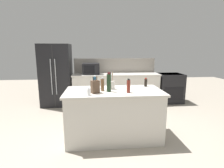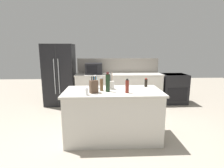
{
  "view_description": "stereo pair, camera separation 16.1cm",
  "coord_description": "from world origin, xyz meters",
  "px_view_note": "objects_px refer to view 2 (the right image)",
  "views": [
    {
      "loc": [
        -0.33,
        -3.11,
        1.68
      ],
      "look_at": [
        0.0,
        0.35,
        0.99
      ],
      "focal_mm": 28.0,
      "sensor_mm": 36.0,
      "label": 1
    },
    {
      "loc": [
        -0.16,
        -3.12,
        1.68
      ],
      "look_at": [
        0.0,
        0.35,
        0.99
      ],
      "focal_mm": 28.0,
      "sensor_mm": 36.0,
      "label": 2
    }
  ],
  "objects_px": {
    "wine_bottle": "(108,83)",
    "salt_shaker": "(87,92)",
    "dish_soap_bottle": "(95,82)",
    "vinegar_bottle": "(127,86)",
    "range_oven": "(173,88)",
    "microwave": "(94,69)",
    "pepper_grinder": "(102,84)",
    "utensil_crock": "(111,85)",
    "refrigerator": "(60,75)",
    "knife_block": "(94,86)",
    "soy_sauce_bottle": "(146,83)"
  },
  "relations": [
    {
      "from": "microwave",
      "to": "vinegar_bottle",
      "type": "height_order",
      "value": "microwave"
    },
    {
      "from": "pepper_grinder",
      "to": "vinegar_bottle",
      "type": "distance_m",
      "value": 0.48
    },
    {
      "from": "soy_sauce_bottle",
      "to": "range_oven",
      "type": "bearing_deg",
      "value": 54.49
    },
    {
      "from": "soy_sauce_bottle",
      "to": "vinegar_bottle",
      "type": "relative_size",
      "value": 0.71
    },
    {
      "from": "range_oven",
      "to": "dish_soap_bottle",
      "type": "distance_m",
      "value": 3.16
    },
    {
      "from": "microwave",
      "to": "dish_soap_bottle",
      "type": "bearing_deg",
      "value": -86.38
    },
    {
      "from": "refrigerator",
      "to": "vinegar_bottle",
      "type": "relative_size",
      "value": 7.5
    },
    {
      "from": "knife_block",
      "to": "dish_soap_bottle",
      "type": "bearing_deg",
      "value": 63.75
    },
    {
      "from": "knife_block",
      "to": "dish_soap_bottle",
      "type": "relative_size",
      "value": 1.15
    },
    {
      "from": "wine_bottle",
      "to": "salt_shaker",
      "type": "bearing_deg",
      "value": -145.4
    },
    {
      "from": "range_oven",
      "to": "soy_sauce_bottle",
      "type": "xyz_separation_m",
      "value": [
        -1.37,
        -1.92,
        0.56
      ]
    },
    {
      "from": "pepper_grinder",
      "to": "dish_soap_bottle",
      "type": "bearing_deg",
      "value": 120.54
    },
    {
      "from": "knife_block",
      "to": "soy_sauce_bottle",
      "type": "distance_m",
      "value": 1.12
    },
    {
      "from": "knife_block",
      "to": "wine_bottle",
      "type": "height_order",
      "value": "wine_bottle"
    },
    {
      "from": "range_oven",
      "to": "wine_bottle",
      "type": "height_order",
      "value": "wine_bottle"
    },
    {
      "from": "microwave",
      "to": "pepper_grinder",
      "type": "bearing_deg",
      "value": -83.35
    },
    {
      "from": "microwave",
      "to": "salt_shaker",
      "type": "xyz_separation_m",
      "value": [
        0.02,
        -2.53,
        -0.11
      ]
    },
    {
      "from": "microwave",
      "to": "dish_soap_bottle",
      "type": "xyz_separation_m",
      "value": [
        0.13,
        -1.99,
        -0.05
      ]
    },
    {
      "from": "refrigerator",
      "to": "utensil_crock",
      "type": "relative_size",
      "value": 5.74
    },
    {
      "from": "refrigerator",
      "to": "pepper_grinder",
      "type": "height_order",
      "value": "refrigerator"
    },
    {
      "from": "knife_block",
      "to": "wine_bottle",
      "type": "relative_size",
      "value": 0.83
    },
    {
      "from": "dish_soap_bottle",
      "to": "vinegar_bottle",
      "type": "xyz_separation_m",
      "value": [
        0.57,
        -0.4,
        -0.0
      ]
    },
    {
      "from": "microwave",
      "to": "dish_soap_bottle",
      "type": "distance_m",
      "value": 1.99
    },
    {
      "from": "utensil_crock",
      "to": "soy_sauce_bottle",
      "type": "distance_m",
      "value": 0.72
    },
    {
      "from": "range_oven",
      "to": "vinegar_bottle",
      "type": "relative_size",
      "value": 3.76
    },
    {
      "from": "refrigerator",
      "to": "wine_bottle",
      "type": "height_order",
      "value": "refrigerator"
    },
    {
      "from": "refrigerator",
      "to": "pepper_grinder",
      "type": "bearing_deg",
      "value": -60.1
    },
    {
      "from": "range_oven",
      "to": "soy_sauce_bottle",
      "type": "bearing_deg",
      "value": -125.51
    },
    {
      "from": "dish_soap_bottle",
      "to": "utensil_crock",
      "type": "bearing_deg",
      "value": -15.16
    },
    {
      "from": "knife_block",
      "to": "dish_soap_bottle",
      "type": "distance_m",
      "value": 0.38
    },
    {
      "from": "wine_bottle",
      "to": "vinegar_bottle",
      "type": "distance_m",
      "value": 0.35
    },
    {
      "from": "salt_shaker",
      "to": "pepper_grinder",
      "type": "bearing_deg",
      "value": 52.92
    },
    {
      "from": "utensil_crock",
      "to": "salt_shaker",
      "type": "xyz_separation_m",
      "value": [
        -0.42,
        -0.45,
        -0.02
      ]
    },
    {
      "from": "dish_soap_bottle",
      "to": "salt_shaker",
      "type": "bearing_deg",
      "value": -101.05
    },
    {
      "from": "microwave",
      "to": "knife_block",
      "type": "bearing_deg",
      "value": -86.95
    },
    {
      "from": "pepper_grinder",
      "to": "vinegar_bottle",
      "type": "height_order",
      "value": "same"
    },
    {
      "from": "dish_soap_bottle",
      "to": "salt_shaker",
      "type": "height_order",
      "value": "dish_soap_bottle"
    },
    {
      "from": "wine_bottle",
      "to": "pepper_grinder",
      "type": "relative_size",
      "value": 1.43
    },
    {
      "from": "utensil_crock",
      "to": "vinegar_bottle",
      "type": "height_order",
      "value": "utensil_crock"
    },
    {
      "from": "utensil_crock",
      "to": "dish_soap_bottle",
      "type": "relative_size",
      "value": 1.27
    },
    {
      "from": "wine_bottle",
      "to": "dish_soap_bottle",
      "type": "bearing_deg",
      "value": 129.39
    },
    {
      "from": "range_oven",
      "to": "knife_block",
      "type": "distance_m",
      "value": 3.42
    },
    {
      "from": "dish_soap_bottle",
      "to": "wine_bottle",
      "type": "xyz_separation_m",
      "value": [
        0.24,
        -0.3,
        0.05
      ]
    },
    {
      "from": "range_oven",
      "to": "utensil_crock",
      "type": "bearing_deg",
      "value": -135.01
    },
    {
      "from": "knife_block",
      "to": "vinegar_bottle",
      "type": "bearing_deg",
      "value": -28.32
    },
    {
      "from": "dish_soap_bottle",
      "to": "salt_shaker",
      "type": "distance_m",
      "value": 0.55
    },
    {
      "from": "soy_sauce_bottle",
      "to": "utensil_crock",
      "type": "bearing_deg",
      "value": -167.43
    },
    {
      "from": "vinegar_bottle",
      "to": "salt_shaker",
      "type": "xyz_separation_m",
      "value": [
        -0.68,
        -0.13,
        -0.06
      ]
    },
    {
      "from": "wine_bottle",
      "to": "salt_shaker",
      "type": "relative_size",
      "value": 2.76
    },
    {
      "from": "pepper_grinder",
      "to": "salt_shaker",
      "type": "relative_size",
      "value": 1.93
    }
  ]
}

